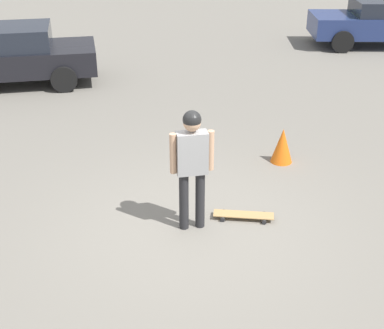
{
  "coord_description": "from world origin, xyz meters",
  "views": [
    {
      "loc": [
        4.46,
        -4.59,
        4.21
      ],
      "look_at": [
        0.0,
        0.0,
        0.99
      ],
      "focal_mm": 50.0,
      "sensor_mm": 36.0,
      "label": 1
    }
  ],
  "objects_px": {
    "car_parked_far": "(380,22)",
    "traffic_cone": "(282,145)",
    "person": "(192,158)",
    "skateboard": "(244,215)",
    "car_parked_near": "(9,55)"
  },
  "relations": [
    {
      "from": "car_parked_far",
      "to": "traffic_cone",
      "type": "xyz_separation_m",
      "value": [
        2.71,
        -8.88,
        -0.43
      ]
    },
    {
      "from": "person",
      "to": "traffic_cone",
      "type": "height_order",
      "value": "person"
    },
    {
      "from": "skateboard",
      "to": "car_parked_far",
      "type": "relative_size",
      "value": 0.19
    },
    {
      "from": "skateboard",
      "to": "traffic_cone",
      "type": "relative_size",
      "value": 1.3
    },
    {
      "from": "skateboard",
      "to": "car_parked_far",
      "type": "distance_m",
      "value": 11.36
    },
    {
      "from": "person",
      "to": "skateboard",
      "type": "bearing_deg",
      "value": 4.19
    },
    {
      "from": "car_parked_near",
      "to": "traffic_cone",
      "type": "xyz_separation_m",
      "value": [
        7.42,
        1.06,
        -0.42
      ]
    },
    {
      "from": "person",
      "to": "car_parked_far",
      "type": "distance_m",
      "value": 11.88
    },
    {
      "from": "skateboard",
      "to": "car_parked_far",
      "type": "bearing_deg",
      "value": -110.12
    },
    {
      "from": "skateboard",
      "to": "car_parked_near",
      "type": "height_order",
      "value": "car_parked_near"
    },
    {
      "from": "car_parked_near",
      "to": "person",
      "type": "bearing_deg",
      "value": 113.13
    },
    {
      "from": "skateboard",
      "to": "traffic_cone",
      "type": "bearing_deg",
      "value": -107.34
    },
    {
      "from": "person",
      "to": "traffic_cone",
      "type": "distance_m",
      "value": 2.73
    },
    {
      "from": "person",
      "to": "car_parked_far",
      "type": "xyz_separation_m",
      "value": [
        -3.03,
        11.48,
        -0.34
      ]
    },
    {
      "from": "skateboard",
      "to": "car_parked_near",
      "type": "relative_size",
      "value": 0.18
    }
  ]
}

